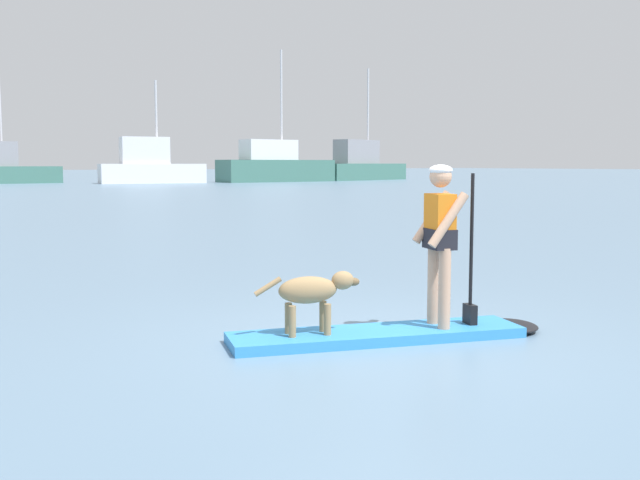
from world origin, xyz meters
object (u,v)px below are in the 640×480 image
moored_boat_port (150,166)px  paddleboard (398,333)px  moored_boat_center (361,165)px  person_paddler (441,233)px  moored_boat_far_starboard (275,166)px  dog (313,292)px

moored_boat_port → paddleboard: bearing=-109.0°
paddleboard → moored_boat_center: bearing=53.2°
paddleboard → moored_boat_center: (42.63, 56.97, 1.51)m
paddleboard → person_paddler: (0.42, -0.14, 0.98)m
moored_boat_far_starboard → moored_boat_port: bearing=173.3°
dog → moored_boat_center: 71.45m
moored_boat_far_starboard → moored_boat_center: bearing=7.0°
paddleboard → dog: size_ratio=3.22×
paddleboard → moored_boat_center: size_ratio=0.27×
person_paddler → dog: 1.42m
dog → moored_boat_port: 60.27m
paddleboard → moored_boat_port: 60.26m
paddleboard → moored_boat_port: bearing=71.0°
paddleboard → moored_boat_port: size_ratio=0.35×
dog → moored_boat_center: bearing=52.5°
paddleboard → moored_boat_far_starboard: moored_boat_far_starboard is taller
moored_boat_port → moored_boat_center: bearing=-0.0°
paddleboard → moored_boat_center: 71.17m
person_paddler → dog: (-1.26, 0.41, -0.53)m
person_paddler → moored_boat_far_starboard: size_ratio=0.13×
moored_boat_port → moored_boat_far_starboard: moored_boat_far_starboard is taller
paddleboard → person_paddler: 1.08m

